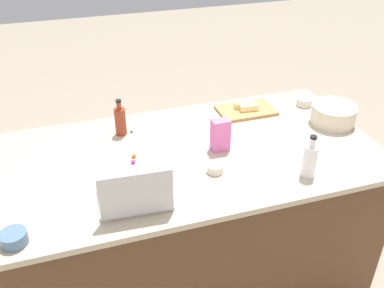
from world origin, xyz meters
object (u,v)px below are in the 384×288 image
at_px(bottle_soy, 120,121).
at_px(butter_stick_left, 244,105).
at_px(bottle_vinegar, 310,160).
at_px(ramekin_small, 215,169).
at_px(ramekin_medium, 304,102).
at_px(cutting_board, 246,110).
at_px(ramekin_wide, 14,238).
at_px(candy_bag, 220,135).
at_px(mixing_bowl_large, 333,114).
at_px(laptop, 135,197).
at_px(butter_stick_right, 249,108).

bearing_deg(bottle_soy, butter_stick_left, -175.85).
height_order(bottle_vinegar, ramekin_small, bottle_vinegar).
bearing_deg(bottle_soy, ramekin_medium, -179.97).
relative_size(bottle_soy, ramekin_small, 2.66).
bearing_deg(bottle_vinegar, cutting_board, -88.86).
distance_m(bottle_vinegar, ramekin_wide, 1.30).
bearing_deg(ramekin_wide, candy_bag, -158.63).
bearing_deg(butter_stick_left, ramekin_small, 54.95).
height_order(mixing_bowl_large, cutting_board, mixing_bowl_large).
height_order(cutting_board, ramekin_wide, ramekin_wide).
bearing_deg(cutting_board, mixing_bowl_large, 146.10).
bearing_deg(candy_bag, ramekin_small, 62.84).
bearing_deg(bottle_vinegar, laptop, -1.94).
height_order(bottle_soy, cutting_board, bottle_soy).
distance_m(bottle_vinegar, ramekin_small, 0.44).
distance_m(mixing_bowl_large, butter_stick_left, 0.51).
relative_size(butter_stick_right, ramekin_small, 1.43).
xyz_separation_m(cutting_board, butter_stick_right, (-0.01, 0.02, 0.03)).
bearing_deg(butter_stick_right, cutting_board, -72.11).
distance_m(ramekin_wide, candy_bag, 1.06).
relative_size(mixing_bowl_large, bottle_vinegar, 1.20).
xyz_separation_m(bottle_soy, cutting_board, (-0.75, -0.03, -0.07)).
bearing_deg(ramekin_small, butter_stick_right, -128.48).
bearing_deg(butter_stick_right, bottle_soy, 0.69).
distance_m(bottle_vinegar, butter_stick_right, 0.66).
bearing_deg(candy_bag, ramekin_wide, 21.37).
bearing_deg(ramekin_medium, mixing_bowl_large, 98.69).
bearing_deg(laptop, bottle_vinegar, 178.06).
xyz_separation_m(bottle_vinegar, ramekin_small, (0.41, -0.16, -0.07)).
height_order(ramekin_small, candy_bag, candy_bag).
relative_size(ramekin_medium, candy_bag, 0.55).
height_order(butter_stick_right, candy_bag, candy_bag).
height_order(cutting_board, ramekin_small, ramekin_small).
distance_m(laptop, bottle_vinegar, 0.82).
relative_size(bottle_soy, cutting_board, 0.62).
distance_m(mixing_bowl_large, ramekin_small, 0.84).
bearing_deg(cutting_board, ramekin_small, 53.24).
bearing_deg(butter_stick_left, candy_bag, 51.50).
bearing_deg(ramekin_medium, butter_stick_left, -7.97).
relative_size(butter_stick_left, butter_stick_right, 1.00).
bearing_deg(bottle_vinegar, bottle_soy, -40.18).
height_order(butter_stick_left, butter_stick_right, same).
xyz_separation_m(laptop, butter_stick_right, (-0.81, -0.63, -0.01)).
height_order(mixing_bowl_large, bottle_vinegar, bottle_vinegar).
height_order(mixing_bowl_large, butter_stick_right, mixing_bowl_large).
xyz_separation_m(cutting_board, candy_bag, (0.30, 0.34, 0.08)).
bearing_deg(bottle_vinegar, ramekin_small, -20.95).
bearing_deg(bottle_vinegar, ramekin_medium, -119.02).
xyz_separation_m(laptop, bottle_vinegar, (-0.82, 0.03, 0.04)).
bearing_deg(cutting_board, laptop, 39.13).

